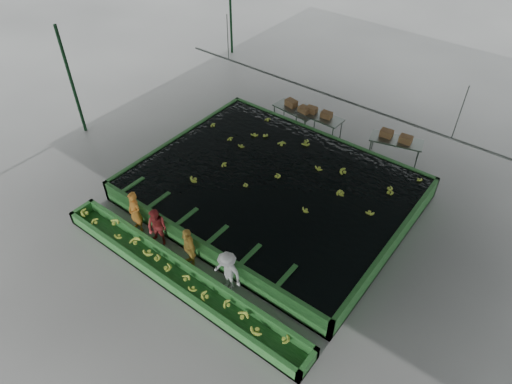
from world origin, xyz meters
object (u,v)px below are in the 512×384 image
Objects in this scene: worker_a at (135,212)px; packing_table_left at (294,118)px; packing_table_mid at (318,125)px; flotation_tank at (272,189)px; box_stack_mid at (319,115)px; sorting_trough at (178,276)px; box_stack_left at (298,109)px; worker_c at (189,247)px; box_stack_right at (395,139)px; worker_d at (228,272)px; worker_b at (157,227)px; packing_table_right at (394,149)px.

worker_a is 0.82× the size of packing_table_left.
packing_table_mid is (1.89, 9.19, -0.35)m from worker_a.
flotation_tank is 8.07× the size of box_stack_mid.
box_stack_left reaches higher than sorting_trough.
box_stack_mid is at bearing 116.39° from worker_c.
box_stack_left is at bearing -175.22° from packing_table_mid.
flotation_tank is 4.32m from worker_c.
box_stack_right reaches higher than packing_table_mid.
box_stack_left is (0.77, 9.09, 0.09)m from worker_a.
packing_table_mid is at bearing 6.99° from packing_table_left.
packing_table_left is 0.49m from box_stack_left.
flotation_tank is 1.00× the size of sorting_trough.
box_stack_right reaches higher than box_stack_mid.
packing_table_mid is 1.59× the size of box_stack_left.
worker_c is 1.20× the size of box_stack_right.
flotation_tank is 5.87m from box_stack_right.
sorting_trough is at bearing -84.39° from box_stack_mid.
sorting_trough is at bearing -11.32° from worker_a.
worker_c is 1.66m from worker_d.
worker_d is at bearing 21.71° from worker_c.
worker_b reaches higher than packing_table_left.
worker_d reaches higher than packing_table_right.
sorting_trough is 10.07m from packing_table_left.
packing_table_right is at bearing 5.36° from packing_table_mid.
packing_table_left is (-0.44, 9.04, -0.29)m from worker_b.
worker_c is at bearing -77.92° from packing_table_left.
sorting_trough is 6.56× the size of worker_b.
packing_table_right is (3.57, 0.34, -0.00)m from packing_table_mid.
box_stack_mid is at bearing 8.53° from packing_table_left.
box_stack_mid is at bearing 95.61° from sorting_trough.
worker_c is 9.95m from box_stack_right.
flotation_tank is 5.21m from packing_table_left.
sorting_trough is at bearing -52.24° from worker_c.
box_stack_left is (0.12, 0.06, 0.47)m from packing_table_left.
worker_c is 0.78× the size of packing_table_left.
packing_table_mid is at bearing 104.19° from worker_d.
worker_c reaches higher than worker_b.
flotation_tank is 4.87× the size of packing_table_left.
worker_c is at bearing 4.51° from worker_a.
sorting_trough is at bearing -77.60° from packing_table_left.
worker_b is at bearing 155.07° from sorting_trough.
flotation_tank is 4.63× the size of packing_table_right.
packing_table_left is 0.95× the size of packing_table_right.
worker_d is at bearing 4.51° from worker_a.
worker_a is 1.06× the size of worker_c.
worker_b is (-1.72, -4.30, 0.31)m from flotation_tank.
box_stack_right is at bearing 5.38° from box_stack_mid.
worker_b reaches higher than flotation_tank.
packing_table_left is at bearing 111.45° from worker_d.
box_stack_mid is (-2.41, 9.21, 0.20)m from worker_d.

